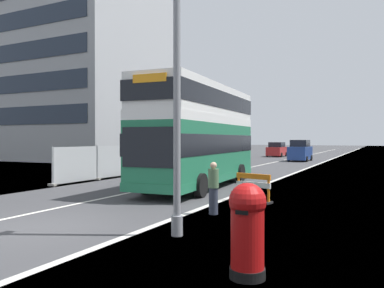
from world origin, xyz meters
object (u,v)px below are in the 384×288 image
(double_decker_bus, at_px, (200,134))
(car_receding_far, at_px, (277,150))
(red_pillar_postbox, at_px, (247,226))
(roadworks_barrier, at_px, (253,185))
(car_receding_mid, at_px, (300,151))
(pedestrian_at_kerb, at_px, (213,188))
(lamppost_foreground, at_px, (177,86))
(car_oncoming_near, at_px, (235,153))

(double_decker_bus, relative_size, car_receding_far, 2.45)
(red_pillar_postbox, bearing_deg, roadworks_barrier, 107.03)
(car_receding_mid, height_order, pedestrian_at_kerb, car_receding_mid)
(roadworks_barrier, xyz_separation_m, car_receding_mid, (-3.76, 28.28, 0.42))
(double_decker_bus, bearing_deg, car_receding_far, 98.06)
(lamppost_foreground, xyz_separation_m, car_oncoming_near, (-8.23, 26.28, -2.71))
(double_decker_bus, xyz_separation_m, lamppost_foreground, (3.65, -8.96, 1.05))
(car_oncoming_near, xyz_separation_m, car_receding_mid, (4.59, 7.76, 0.07))
(lamppost_foreground, bearing_deg, car_receding_mid, 96.10)
(lamppost_foreground, xyz_separation_m, red_pillar_postbox, (2.50, -1.99, -2.82))
(pedestrian_at_kerb, bearing_deg, car_receding_far, 101.55)
(double_decker_bus, xyz_separation_m, car_receding_mid, (0.01, 25.08, -1.59))
(lamppost_foreground, distance_m, car_receding_mid, 34.34)
(pedestrian_at_kerb, bearing_deg, lamppost_foreground, -84.48)
(pedestrian_at_kerb, bearing_deg, roadworks_barrier, 81.97)
(double_decker_bus, bearing_deg, car_receding_mid, 89.97)
(red_pillar_postbox, distance_m, car_receding_mid, 36.55)
(red_pillar_postbox, height_order, car_receding_mid, car_receding_mid)
(double_decker_bus, relative_size, pedestrian_at_kerb, 6.31)
(pedestrian_at_kerb, bearing_deg, car_oncoming_near, 108.78)
(roadworks_barrier, distance_m, car_oncoming_near, 22.16)
(roadworks_barrier, height_order, car_receding_far, car_receding_far)
(double_decker_bus, xyz_separation_m, pedestrian_at_kerb, (3.37, -6.05, -1.83))
(red_pillar_postbox, relative_size, car_oncoming_near, 0.43)
(lamppost_foreground, distance_m, red_pillar_postbox, 4.26)
(double_decker_bus, distance_m, pedestrian_at_kerb, 7.17)
(car_receding_far, bearing_deg, lamppost_foreground, -78.85)
(red_pillar_postbox, distance_m, car_oncoming_near, 30.24)
(lamppost_foreground, bearing_deg, red_pillar_postbox, -38.61)
(car_receding_mid, relative_size, pedestrian_at_kerb, 2.66)
(roadworks_barrier, bearing_deg, pedestrian_at_kerb, -98.03)
(car_receding_mid, bearing_deg, pedestrian_at_kerb, -83.84)
(lamppost_foreground, distance_m, pedestrian_at_kerb, 4.11)
(pedestrian_at_kerb, bearing_deg, red_pillar_postbox, -60.45)
(lamppost_foreground, xyz_separation_m, roadworks_barrier, (0.12, 5.76, -3.06))
(double_decker_bus, height_order, car_oncoming_near, double_decker_bus)
(roadworks_barrier, xyz_separation_m, pedestrian_at_kerb, (-0.40, -2.85, 0.18))
(lamppost_foreground, bearing_deg, pedestrian_at_kerb, 95.52)
(roadworks_barrier, distance_m, car_receding_far, 38.31)
(roadworks_barrier, xyz_separation_m, car_oncoming_near, (-8.35, 20.52, 0.35))
(red_pillar_postbox, bearing_deg, car_receding_far, 103.70)
(lamppost_foreground, height_order, red_pillar_postbox, lamppost_foreground)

